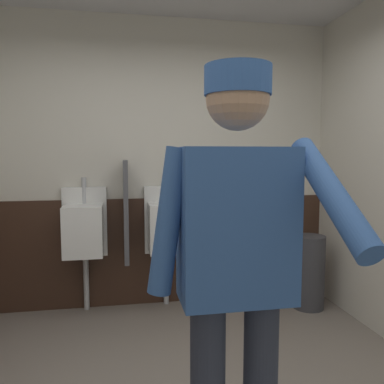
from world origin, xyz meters
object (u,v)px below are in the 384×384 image
(trash_bin, at_px, (309,272))
(person, at_px, (236,255))
(urinal_middle, at_px, (167,227))
(urinal_left, at_px, (84,230))

(trash_bin, bearing_deg, person, -124.56)
(urinal_middle, distance_m, person, 2.14)
(urinal_left, distance_m, trash_bin, 2.13)
(person, bearing_deg, urinal_middle, 90.62)
(urinal_left, xyz_separation_m, trash_bin, (2.07, -0.25, -0.43))
(urinal_middle, height_order, trash_bin, urinal_middle)
(person, distance_m, trash_bin, 2.39)
(urinal_left, relative_size, trash_bin, 1.79)
(urinal_middle, relative_size, trash_bin, 1.79)
(urinal_left, bearing_deg, person, -70.00)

